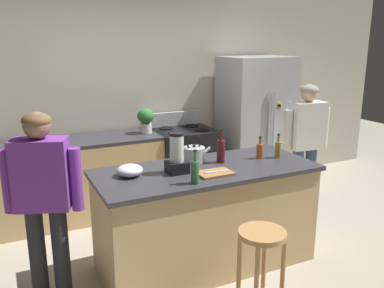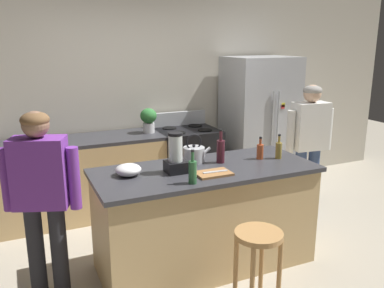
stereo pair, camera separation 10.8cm
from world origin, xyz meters
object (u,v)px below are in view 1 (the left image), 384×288
Objects in this scene: bottle_cooking_sauce at (260,150)px; tea_kettle at (194,154)px; blender_appliance at (177,156)px; mixing_bowl at (130,170)px; person_by_sink_right at (306,137)px; bottle_vinegar at (278,149)px; bottle_olive_oil at (195,171)px; kitchen_island at (206,217)px; refrigerator at (255,125)px; stove_range at (184,164)px; chef_knife at (217,171)px; person_by_island_left at (43,192)px; bar_stool at (261,250)px; bottle_wine at (221,150)px; potted_plant at (146,119)px; cutting_board at (215,173)px.

bottle_cooking_sauce is 0.78× the size of tea_kettle.
blender_appliance is 0.41m from mixing_bowl.
bottle_vinegar is at bearing -146.90° from person_by_sink_right.
mixing_bowl is at bearing -168.78° from tea_kettle.
person_by_sink_right is 5.65× the size of bottle_olive_oil.
bottle_vinegar is (0.17, -0.06, 0.01)m from bottle_cooking_sauce.
bottle_cooking_sauce reaches higher than kitchen_island.
stove_range is at bearing 178.67° from refrigerator.
chef_knife is (0.00, -0.18, 0.49)m from kitchen_island.
refrigerator is (1.53, 1.50, 0.44)m from kitchen_island.
stove_range is 0.73× the size of person_by_island_left.
bar_stool is at bearing -67.34° from blender_appliance.
tea_kettle is at bearing 11.22° from mixing_bowl.
mixing_bowl is (-2.21, -1.41, 0.08)m from refrigerator.
bottle_wine is (0.49, 0.10, -0.03)m from blender_appliance.
refrigerator reaches higher than kitchen_island.
potted_plant is (-0.07, 2.35, 0.59)m from bar_stool.
kitchen_island is 1.73m from person_by_sink_right.
bar_stool is at bearing -99.57° from bottle_wine.
potted_plant is at bearing 48.19° from person_by_island_left.
refrigerator is at bearing 57.15° from bottle_cooking_sauce.
person_by_island_left is at bearing 178.48° from kitchen_island.
bottle_vinegar is (0.77, -0.01, 0.55)m from kitchen_island.
tea_kettle is at bearing -169.34° from person_by_sink_right.
person_by_island_left reaches higher than bottle_olive_oil.
person_by_sink_right reaches higher than potted_plant.
bottle_cooking_sauce is 0.64m from tea_kettle.
bottle_wine is at bearing -133.61° from refrigerator.
bottle_vinegar is at bearing 16.76° from chef_knife.
cutting_board is at bearing -9.28° from person_by_island_left.
refrigerator is 8.31× the size of chef_knife.
person_by_sink_right is 1.73m from chef_knife.
chef_knife reaches higher than bar_stool.
potted_plant is 1.61m from mixing_bowl.
stove_range is at bearing 69.43° from tea_kettle.
bottle_wine is (0.15, 0.90, 0.53)m from bar_stool.
potted_plant is (-0.02, 1.55, 0.64)m from kitchen_island.
stove_range is at bearing 94.77° from bottle_cooking_sauce.
refrigerator is at bearing -1.85° from potted_plant.
bar_stool is (-1.49, -2.30, -0.39)m from refrigerator.
person_by_island_left is 1.37m from cutting_board.
kitchen_island is at bearing -7.27° from mixing_bowl.
potted_plant is at bearing 90.18° from tea_kettle.
refrigerator is 8.47× the size of bottle_cooking_sauce.
blender_appliance reaches higher than kitchen_island.
blender_appliance reaches higher than bottle_cooking_sauce.
kitchen_island is 7.23× the size of bottle_olive_oil.
blender_appliance is at bearing -2.10° from person_by_island_left.
potted_plant is at bearing 90.02° from cutting_board.
blender_appliance reaches higher than mixing_bowl.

